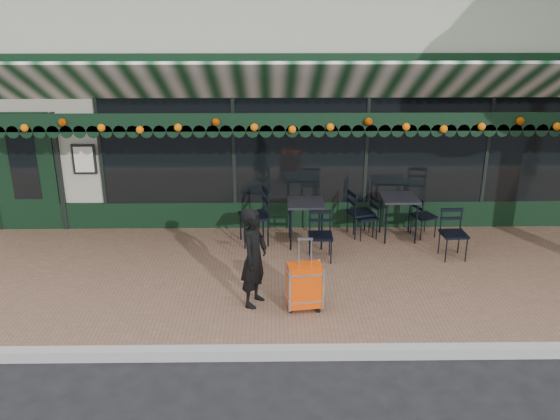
{
  "coord_description": "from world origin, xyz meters",
  "views": [
    {
      "loc": [
        -0.32,
        -6.43,
        4.31
      ],
      "look_at": [
        -0.2,
        1.6,
        1.37
      ],
      "focal_mm": 38.0,
      "sensor_mm": 36.0,
      "label": 1
    }
  ],
  "objects_px": {
    "woman": "(254,257)",
    "cafe_table_b": "(306,206)",
    "chair_b_left": "(254,217)",
    "chair_a_right": "(424,216)",
    "chair_a_front": "(454,235)",
    "cafe_table_a": "(399,201)",
    "chair_b_front": "(320,236)",
    "chair_b_right": "(361,213)",
    "chair_a_left": "(366,218)",
    "suitcase": "(305,286)"
  },
  "relations": [
    {
      "from": "woman",
      "to": "cafe_table_b",
      "type": "bearing_deg",
      "value": 1.11
    },
    {
      "from": "cafe_table_b",
      "to": "chair_b_left",
      "type": "height_order",
      "value": "chair_b_left"
    },
    {
      "from": "woman",
      "to": "chair_a_right",
      "type": "xyz_separation_m",
      "value": [
        3.0,
        2.47,
        -0.34
      ]
    },
    {
      "from": "woman",
      "to": "chair_a_front",
      "type": "height_order",
      "value": "woman"
    },
    {
      "from": "woman",
      "to": "cafe_table_a",
      "type": "height_order",
      "value": "woman"
    },
    {
      "from": "chair_b_left",
      "to": "chair_b_front",
      "type": "distance_m",
      "value": 1.31
    },
    {
      "from": "cafe_table_b",
      "to": "chair_b_right",
      "type": "relative_size",
      "value": 0.91
    },
    {
      "from": "chair_a_front",
      "to": "chair_b_right",
      "type": "bearing_deg",
      "value": 140.25
    },
    {
      "from": "chair_a_left",
      "to": "chair_b_left",
      "type": "height_order",
      "value": "chair_b_left"
    },
    {
      "from": "suitcase",
      "to": "chair_b_left",
      "type": "height_order",
      "value": "suitcase"
    },
    {
      "from": "woman",
      "to": "cafe_table_b",
      "type": "distance_m",
      "value": 2.3
    },
    {
      "from": "suitcase",
      "to": "cafe_table_a",
      "type": "distance_m",
      "value": 3.15
    },
    {
      "from": "suitcase",
      "to": "cafe_table_b",
      "type": "bearing_deg",
      "value": 77.99
    },
    {
      "from": "chair_a_right",
      "to": "chair_b_front",
      "type": "bearing_deg",
      "value": 94.73
    },
    {
      "from": "chair_b_front",
      "to": "chair_a_left",
      "type": "bearing_deg",
      "value": 47.48
    },
    {
      "from": "cafe_table_a",
      "to": "chair_a_front",
      "type": "bearing_deg",
      "value": -49.22
    },
    {
      "from": "chair_a_left",
      "to": "chair_b_left",
      "type": "distance_m",
      "value": 2.01
    },
    {
      "from": "chair_a_left",
      "to": "chair_b_left",
      "type": "relative_size",
      "value": 0.75
    },
    {
      "from": "suitcase",
      "to": "chair_b_right",
      "type": "height_order",
      "value": "suitcase"
    },
    {
      "from": "cafe_table_b",
      "to": "chair_a_front",
      "type": "height_order",
      "value": "chair_a_front"
    },
    {
      "from": "chair_a_right",
      "to": "cafe_table_a",
      "type": "bearing_deg",
      "value": 78.99
    },
    {
      "from": "suitcase",
      "to": "cafe_table_a",
      "type": "xyz_separation_m",
      "value": [
        1.81,
        2.55,
        0.35
      ]
    },
    {
      "from": "cafe_table_b",
      "to": "chair_a_right",
      "type": "xyz_separation_m",
      "value": [
        2.16,
        0.33,
        -0.33
      ]
    },
    {
      "from": "cafe_table_a",
      "to": "cafe_table_b",
      "type": "height_order",
      "value": "cafe_table_a"
    },
    {
      "from": "chair_b_left",
      "to": "chair_b_right",
      "type": "bearing_deg",
      "value": 87.52
    },
    {
      "from": "woman",
      "to": "chair_a_left",
      "type": "xyz_separation_m",
      "value": [
        1.93,
        2.41,
        -0.34
      ]
    },
    {
      "from": "chair_a_right",
      "to": "chair_a_front",
      "type": "bearing_deg",
      "value": 172.71
    },
    {
      "from": "chair_a_left",
      "to": "chair_b_right",
      "type": "xyz_separation_m",
      "value": [
        -0.08,
        0.1,
        0.05
      ]
    },
    {
      "from": "woman",
      "to": "chair_a_front",
      "type": "xyz_separation_m",
      "value": [
        3.25,
        1.51,
        -0.3
      ]
    },
    {
      "from": "chair_a_front",
      "to": "woman",
      "type": "bearing_deg",
      "value": -159.1
    },
    {
      "from": "chair_a_left",
      "to": "chair_b_front",
      "type": "relative_size",
      "value": 0.92
    },
    {
      "from": "cafe_table_a",
      "to": "chair_b_left",
      "type": "xyz_separation_m",
      "value": [
        -2.57,
        -0.2,
        -0.21
      ]
    },
    {
      "from": "cafe_table_a",
      "to": "chair_a_front",
      "type": "height_order",
      "value": "chair_a_front"
    },
    {
      "from": "chair_b_right",
      "to": "chair_b_front",
      "type": "bearing_deg",
      "value": 125.69
    },
    {
      "from": "chair_a_left",
      "to": "woman",
      "type": "bearing_deg",
      "value": -54.96
    },
    {
      "from": "cafe_table_a",
      "to": "chair_b_front",
      "type": "xyz_separation_m",
      "value": [
        -1.46,
        -0.89,
        -0.3
      ]
    },
    {
      "from": "chair_a_front",
      "to": "chair_b_right",
      "type": "height_order",
      "value": "chair_b_right"
    },
    {
      "from": "cafe_table_b",
      "to": "chair_a_right",
      "type": "height_order",
      "value": "cafe_table_b"
    },
    {
      "from": "chair_a_left",
      "to": "chair_a_right",
      "type": "xyz_separation_m",
      "value": [
        1.07,
        0.05,
        -0.0
      ]
    },
    {
      "from": "cafe_table_b",
      "to": "chair_b_right",
      "type": "distance_m",
      "value": 1.12
    },
    {
      "from": "suitcase",
      "to": "cafe_table_b",
      "type": "distance_m",
      "value": 2.35
    },
    {
      "from": "cafe_table_b",
      "to": "chair_b_front",
      "type": "xyz_separation_m",
      "value": [
        0.21,
        -0.67,
        -0.29
      ]
    },
    {
      "from": "chair_a_right",
      "to": "chair_b_right",
      "type": "relative_size",
      "value": 0.88
    },
    {
      "from": "woman",
      "to": "chair_a_front",
      "type": "bearing_deg",
      "value": -42.7
    },
    {
      "from": "woman",
      "to": "suitcase",
      "type": "xyz_separation_m",
      "value": [
        0.7,
        -0.18,
        -0.36
      ]
    },
    {
      "from": "chair_a_front",
      "to": "chair_b_front",
      "type": "bearing_deg",
      "value": 176.86
    },
    {
      "from": "suitcase",
      "to": "chair_a_front",
      "type": "xyz_separation_m",
      "value": [
        2.56,
        1.68,
        0.06
      ]
    },
    {
      "from": "chair_a_right",
      "to": "chair_b_front",
      "type": "height_order",
      "value": "chair_b_front"
    },
    {
      "from": "woman",
      "to": "chair_b_right",
      "type": "bearing_deg",
      "value": -13.98
    },
    {
      "from": "cafe_table_b",
      "to": "chair_b_left",
      "type": "bearing_deg",
      "value": 178.1
    }
  ]
}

